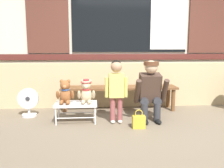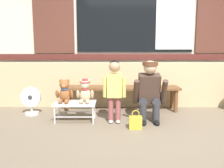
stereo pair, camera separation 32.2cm
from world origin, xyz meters
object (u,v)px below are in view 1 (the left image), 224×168
(child_standing, at_px, (116,85))
(handbag_on_ground, at_px, (139,122))
(teddy_bear_plain, at_px, (65,93))
(small_display_bench, at_px, (76,105))
(floor_fan, at_px, (28,103))
(adult_crouching, at_px, (151,90))
(teddy_bear_with_hat, at_px, (86,92))
(wooden_bench_long, at_px, (119,90))

(child_standing, xyz_separation_m, handbag_on_ground, (0.30, -0.28, -0.50))
(teddy_bear_plain, bearing_deg, child_standing, -6.57)
(small_display_bench, relative_size, handbag_on_ground, 2.35)
(handbag_on_ground, height_order, floor_fan, floor_fan)
(adult_crouching, relative_size, floor_fan, 1.98)
(teddy_bear_with_hat, relative_size, child_standing, 0.38)
(small_display_bench, relative_size, child_standing, 0.67)
(adult_crouching, height_order, handbag_on_ground, adult_crouching)
(handbag_on_ground, distance_m, floor_fan, 1.87)
(teddy_bear_plain, xyz_separation_m, handbag_on_ground, (1.07, -0.37, -0.37))
(teddy_bear_plain, relative_size, floor_fan, 0.76)
(teddy_bear_with_hat, xyz_separation_m, adult_crouching, (1.00, -0.01, 0.01))
(adult_crouching, bearing_deg, floor_fan, 169.58)
(wooden_bench_long, distance_m, adult_crouching, 0.80)
(small_display_bench, xyz_separation_m, teddy_bear_with_hat, (0.16, 0.00, 0.21))
(small_display_bench, bearing_deg, wooden_bench_long, 42.12)
(teddy_bear_plain, distance_m, handbag_on_ground, 1.19)
(child_standing, relative_size, adult_crouching, 1.01)
(adult_crouching, bearing_deg, wooden_bench_long, 122.02)
(teddy_bear_with_hat, relative_size, floor_fan, 0.76)
(child_standing, bearing_deg, handbag_on_ground, -42.93)
(adult_crouching, height_order, floor_fan, adult_crouching)
(teddy_bear_with_hat, relative_size, handbag_on_ground, 1.34)
(teddy_bear_with_hat, height_order, handbag_on_ground, teddy_bear_with_hat)
(teddy_bear_plain, xyz_separation_m, floor_fan, (-0.65, 0.35, -0.23))
(child_standing, height_order, adult_crouching, child_standing)
(teddy_bear_plain, bearing_deg, wooden_bench_long, 36.52)
(handbag_on_ground, bearing_deg, adult_crouching, 55.11)
(teddy_bear_plain, distance_m, floor_fan, 0.77)
(small_display_bench, distance_m, teddy_bear_with_hat, 0.26)
(wooden_bench_long, xyz_separation_m, teddy_bear_plain, (-0.89, -0.66, 0.09))
(wooden_bench_long, bearing_deg, teddy_bear_with_hat, -130.95)
(floor_fan, bearing_deg, adult_crouching, -10.42)
(teddy_bear_with_hat, distance_m, adult_crouching, 1.00)
(child_standing, distance_m, floor_fan, 1.53)
(child_standing, bearing_deg, wooden_bench_long, 80.85)
(wooden_bench_long, relative_size, handbag_on_ground, 7.72)
(handbag_on_ground, xyz_separation_m, floor_fan, (-1.72, 0.71, 0.14))
(wooden_bench_long, relative_size, teddy_bear_with_hat, 5.78)
(teddy_bear_plain, relative_size, handbag_on_ground, 1.34)
(small_display_bench, bearing_deg, teddy_bear_with_hat, 0.77)
(wooden_bench_long, distance_m, teddy_bear_plain, 1.12)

